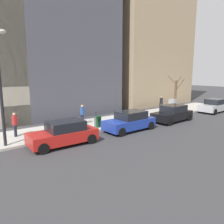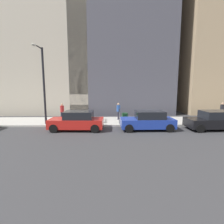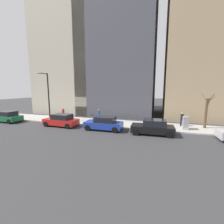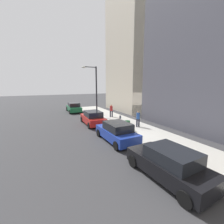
{
  "view_description": "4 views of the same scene",
  "coord_description": "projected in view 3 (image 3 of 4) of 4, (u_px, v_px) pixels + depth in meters",
  "views": [
    {
      "loc": [
        -13.36,
        11.19,
        4.51
      ],
      "look_at": [
        -0.26,
        0.9,
        1.47
      ],
      "focal_mm": 35.0,
      "sensor_mm": 36.0,
      "label": 1
    },
    {
      "loc": [
        -14.71,
        2.94,
        3.46
      ],
      "look_at": [
        1.97,
        2.59,
        0.99
      ],
      "focal_mm": 28.0,
      "sensor_mm": 36.0,
      "label": 2
    },
    {
      "loc": [
        -16.48,
        -5.94,
        4.58
      ],
      "look_at": [
        1.44,
        -0.35,
        1.67
      ],
      "focal_mm": 24.0,
      "sensor_mm": 36.0,
      "label": 3
    },
    {
      "loc": [
        -6.47,
        -10.08,
        4.38
      ],
      "look_at": [
        0.19,
        3.21,
        1.66
      ],
      "focal_mm": 24.0,
      "sensor_mm": 36.0,
      "label": 4
    }
  ],
  "objects": [
    {
      "name": "parked_car_blue",
      "position": [
        104.0,
        123.0,
        16.78
      ],
      "size": [
        1.97,
        4.23,
        1.52
      ],
      "rotation": [
        0.0,
        0.0,
        0.01
      ],
      "color": "#1E389E",
      "rests_on": "ground"
    },
    {
      "name": "trash_bin",
      "position": [
        97.0,
        120.0,
        19.18
      ],
      "size": [
        0.56,
        0.56,
        0.9
      ],
      "primitive_type": "cylinder",
      "color": "#14381E",
      "rests_on": "sidewalk"
    },
    {
      "name": "parked_car_red",
      "position": [
        61.0,
        120.0,
        18.45
      ],
      "size": [
        2.05,
        4.26,
        1.52
      ],
      "rotation": [
        0.0,
        0.0,
        -0.03
      ],
      "color": "red",
      "rests_on": "ground"
    },
    {
      "name": "sidewalk",
      "position": [
        111.0,
        123.0,
        19.87
      ],
      "size": [
        4.0,
        36.0,
        0.15
      ],
      "primitive_type": "cube",
      "color": "#B2AFA8",
      "rests_on": "ground"
    },
    {
      "name": "utility_box",
      "position": [
        185.0,
        123.0,
        16.48
      ],
      "size": [
        0.83,
        0.61,
        1.43
      ],
      "color": "#A8A399",
      "rests_on": "sidewalk"
    },
    {
      "name": "office_block_center",
      "position": [
        121.0,
        32.0,
        27.14
      ],
      "size": [
        12.48,
        12.48,
        29.7
      ],
      "primitive_type": "cube",
      "color": "#4C4C56",
      "rests_on": "ground"
    },
    {
      "name": "ground_plane",
      "position": [
        106.0,
        127.0,
        18.0
      ],
      "size": [
        120.0,
        120.0,
        0.0
      ],
      "primitive_type": "plane",
      "color": "#38383A"
    },
    {
      "name": "office_tower_left",
      "position": [
        209.0,
        38.0,
        23.3
      ],
      "size": [
        12.37,
        12.37,
        24.92
      ],
      "primitive_type": "cube",
      "color": "tan",
      "rests_on": "ground"
    },
    {
      "name": "pedestrian_near_meter",
      "position": [
        182.0,
        118.0,
        17.89
      ],
      "size": [
        0.36,
        0.36,
        1.66
      ],
      "rotation": [
        0.0,
        0.0,
        4.05
      ],
      "color": "#1E1E2D",
      "rests_on": "sidewalk"
    },
    {
      "name": "pedestrian_midblock",
      "position": [
        99.0,
        114.0,
        20.77
      ],
      "size": [
        0.4,
        0.36,
        1.66
      ],
      "rotation": [
        0.0,
        0.0,
        6.22
      ],
      "color": "#1E1E2D",
      "rests_on": "sidewalk"
    },
    {
      "name": "office_tower_right",
      "position": [
        72.0,
        44.0,
        29.62
      ],
      "size": [
        11.19,
        11.19,
        26.61
      ],
      "primitive_type": "cube",
      "color": "#BCB29E",
      "rests_on": "ground"
    },
    {
      "name": "streetlamp",
      "position": [
        47.0,
        93.0,
        20.14
      ],
      "size": [
        1.97,
        0.32,
        6.5
      ],
      "color": "black",
      "rests_on": "sidewalk"
    },
    {
      "name": "pedestrian_far_corner",
      "position": [
        63.0,
        113.0,
        22.09
      ],
      "size": [
        0.38,
        0.36,
        1.66
      ],
      "rotation": [
        0.0,
        0.0,
        2.75
      ],
      "color": "#1E1E2D",
      "rests_on": "sidewalk"
    },
    {
      "name": "parking_meter",
      "position": [
        92.0,
        118.0,
        18.85
      ],
      "size": [
        0.14,
        0.1,
        1.35
      ],
      "color": "slate",
      "rests_on": "sidewalk"
    },
    {
      "name": "bare_tree",
      "position": [
        206.0,
        112.0,
        16.86
      ],
      "size": [
        2.04,
        1.19,
        3.96
      ],
      "color": "brown",
      "rests_on": "sidewalk"
    },
    {
      "name": "parked_car_black",
      "position": [
        153.0,
        127.0,
        15.14
      ],
      "size": [
        2.07,
        4.27,
        1.52
      ],
      "rotation": [
        0.0,
        0.0,
        0.04
      ],
      "color": "black",
      "rests_on": "ground"
    },
    {
      "name": "parked_car_green",
      "position": [
        7.0,
        117.0,
        20.85
      ],
      "size": [
        2.05,
        4.26,
        1.52
      ],
      "rotation": [
        0.0,
        0.0,
        -0.03
      ],
      "color": "#196038",
      "rests_on": "ground"
    }
  ]
}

